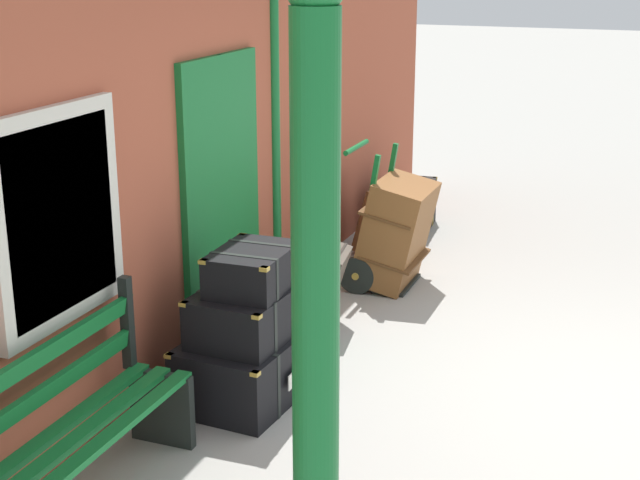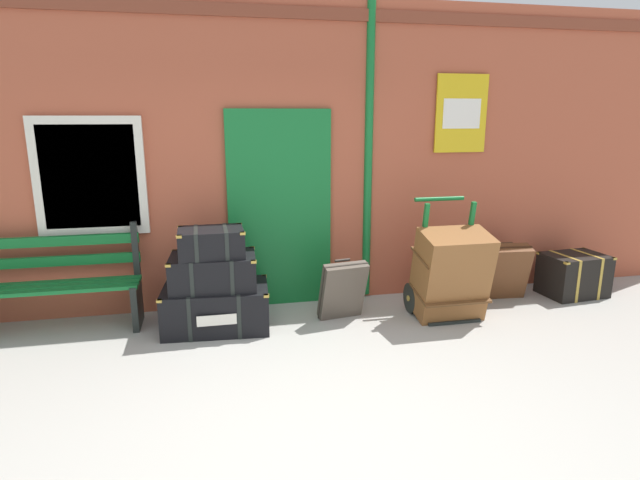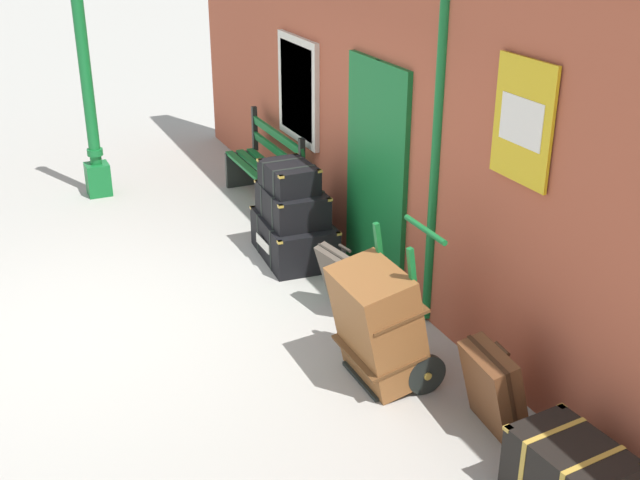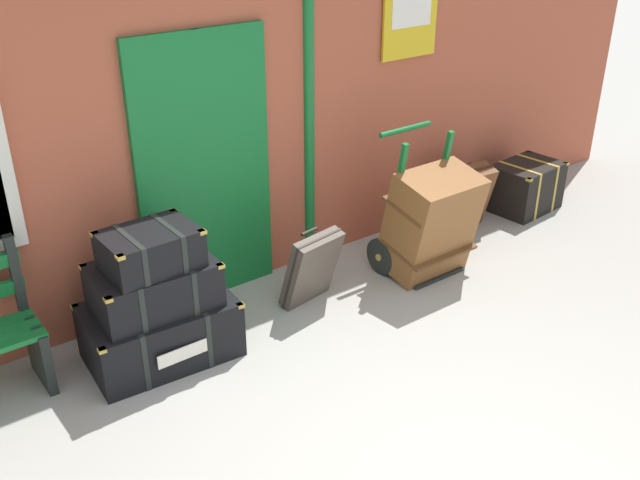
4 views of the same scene
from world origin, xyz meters
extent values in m
plane|color=#A3A099|center=(0.00, 0.00, 0.00)|extent=(60.00, 60.00, 0.00)
cube|color=#AD5138|center=(0.00, 2.60, 1.60)|extent=(10.40, 0.30, 3.20)
cube|color=#146B2D|center=(0.06, 2.43, 1.05)|extent=(1.10, 0.05, 2.10)
cube|color=#0C401B|center=(0.06, 2.41, 1.05)|extent=(0.06, 0.02, 2.10)
cube|color=silver|center=(-1.80, 2.43, 1.45)|extent=(1.04, 0.06, 1.16)
cube|color=silver|center=(-1.80, 2.41, 1.45)|extent=(0.88, 0.02, 1.00)
cylinder|color=#146B2D|center=(1.04, 2.45, 1.60)|extent=(0.09, 0.09, 3.14)
cube|color=gold|center=(2.09, 2.43, 2.05)|extent=(0.60, 0.02, 0.84)
cube|color=white|center=(2.09, 2.41, 2.05)|extent=(0.44, 0.01, 0.32)
cube|color=#146B2D|center=(-3.35, 0.38, 0.20)|extent=(0.28, 0.28, 0.40)
cylinder|color=#146B2D|center=(-3.35, 0.38, 1.52)|extent=(0.14, 0.14, 2.25)
cylinder|color=#146B2D|center=(-3.35, 0.38, 0.55)|extent=(0.19, 0.19, 0.08)
cube|color=#146B2D|center=(-2.18, 1.96, 0.45)|extent=(1.60, 0.09, 0.04)
cube|color=#146B2D|center=(-2.18, 2.10, 0.45)|extent=(1.60, 0.09, 0.04)
cube|color=#146B2D|center=(-2.18, 2.24, 0.45)|extent=(1.60, 0.09, 0.04)
cube|color=#146B2D|center=(-2.18, 2.30, 0.65)|extent=(1.60, 0.05, 0.10)
cube|color=#146B2D|center=(-2.18, 2.30, 0.85)|extent=(1.60, 0.05, 0.10)
cube|color=black|center=(-2.94, 2.10, 0.23)|extent=(0.06, 0.40, 0.45)
cube|color=black|center=(-2.94, 2.30, 0.73)|extent=(0.06, 0.06, 0.56)
cube|color=black|center=(-1.42, 2.10, 0.23)|extent=(0.06, 0.40, 0.45)
cube|color=black|center=(-1.42, 2.30, 0.73)|extent=(0.06, 0.06, 0.56)
cube|color=black|center=(-0.65, 1.89, 0.21)|extent=(1.04, 0.71, 0.42)
cube|color=black|center=(-0.88, 1.90, 0.21)|extent=(0.08, 0.65, 0.43)
cube|color=black|center=(-0.43, 1.87, 0.21)|extent=(0.08, 0.65, 0.43)
cube|color=#B79338|center=(-1.15, 1.62, 0.41)|extent=(0.05, 0.05, 0.02)
cube|color=#B79338|center=(-0.20, 1.55, 0.41)|extent=(0.05, 0.05, 0.02)
cube|color=#B79338|center=(-1.11, 2.22, 0.41)|extent=(0.05, 0.05, 0.02)
cube|color=#B79338|center=(-0.15, 2.15, 0.41)|extent=(0.05, 0.05, 0.02)
cube|color=silver|center=(-0.66, 1.54, 0.21)|extent=(0.36, 0.01, 0.10)
cube|color=black|center=(-0.66, 1.88, 0.58)|extent=(0.83, 0.58, 0.32)
cube|color=black|center=(-0.84, 1.89, 0.58)|extent=(0.06, 0.55, 0.33)
cube|color=black|center=(-0.48, 1.87, 0.58)|extent=(0.06, 0.55, 0.33)
cube|color=#B79338|center=(-1.06, 1.65, 0.73)|extent=(0.05, 0.05, 0.02)
cube|color=#B79338|center=(-0.30, 1.61, 0.73)|extent=(0.05, 0.05, 0.02)
cube|color=#B79338|center=(-1.03, 2.15, 0.73)|extent=(0.05, 0.05, 0.02)
cube|color=#B79338|center=(-0.27, 2.11, 0.73)|extent=(0.05, 0.05, 0.02)
cube|color=black|center=(-0.67, 1.85, 0.87)|extent=(0.61, 0.45, 0.26)
cube|color=black|center=(-0.81, 1.84, 0.87)|extent=(0.04, 0.45, 0.27)
cube|color=black|center=(-0.54, 1.85, 0.87)|extent=(0.04, 0.45, 0.27)
cube|color=#B79338|center=(-0.95, 1.64, 0.99)|extent=(0.05, 0.05, 0.02)
cube|color=#B79338|center=(-0.39, 1.65, 0.99)|extent=(0.05, 0.05, 0.02)
cube|color=#B79338|center=(-0.95, 2.04, 0.99)|extent=(0.05, 0.05, 0.02)
cube|color=#B79338|center=(-0.39, 2.05, 0.99)|extent=(0.05, 0.05, 0.02)
cube|color=black|center=(1.67, 1.59, 0.01)|extent=(0.56, 0.28, 0.03)
cube|color=#146B2D|center=(1.42, 1.79, 0.60)|extent=(0.04, 0.22, 1.19)
cube|color=#146B2D|center=(1.92, 1.79, 0.60)|extent=(0.04, 0.22, 1.19)
cylinder|color=#146B2D|center=(1.67, 1.98, 1.19)|extent=(0.54, 0.04, 0.04)
cylinder|color=black|center=(1.35, 1.85, 0.16)|extent=(0.04, 0.32, 0.32)
cylinder|color=#B79338|center=(1.35, 1.85, 0.16)|extent=(0.07, 0.06, 0.06)
cylinder|color=black|center=(1.99, 1.85, 0.16)|extent=(0.04, 0.32, 0.32)
cylinder|color=#B79338|center=(1.99, 1.85, 0.16)|extent=(0.07, 0.06, 0.06)
cube|color=brown|center=(1.67, 1.61, 0.48)|extent=(0.68, 0.61, 0.95)
cube|color=brown|center=(1.67, 1.61, 0.28)|extent=(0.70, 0.45, 0.12)
cube|color=brown|center=(1.67, 1.61, 0.67)|extent=(0.70, 0.45, 0.12)
cube|color=#51473D|center=(0.60, 1.82, 0.31)|extent=(0.50, 0.36, 0.62)
cylinder|color=#302A24|center=(0.60, 1.85, 0.62)|extent=(0.16, 0.05, 0.03)
cube|color=#2C2721|center=(0.60, 1.82, 0.31)|extent=(0.49, 0.27, 0.60)
cube|color=brown|center=(2.55, 2.05, 0.32)|extent=(0.53, 0.39, 0.64)
cylinder|color=#3A2112|center=(2.55, 2.08, 0.64)|extent=(0.16, 0.04, 0.03)
cube|color=#351E10|center=(2.55, 2.05, 0.32)|extent=(0.52, 0.23, 0.61)
cube|color=black|center=(3.40, 1.99, 0.24)|extent=(0.72, 0.54, 0.48)
cube|color=#B79338|center=(3.25, 1.98, 0.24)|extent=(0.08, 0.49, 0.49)
cube|color=#B79338|center=(3.10, 1.74, 0.47)|extent=(0.05, 0.05, 0.02)
cube|color=#B79338|center=(3.06, 2.18, 0.47)|extent=(0.05, 0.05, 0.02)
camera|label=1|loc=(-5.67, -0.53, 2.79)|focal=52.56mm
camera|label=2|loc=(-0.65, -2.96, 2.04)|focal=28.94mm
camera|label=3|loc=(6.22, -0.91, 3.44)|focal=44.51mm
camera|label=4|loc=(-2.25, -2.11, 3.03)|focal=40.20mm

